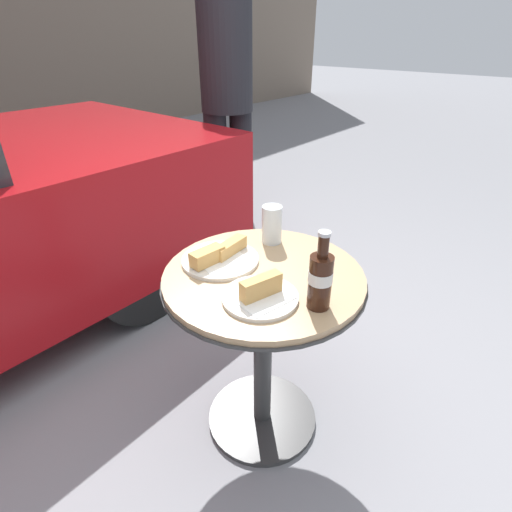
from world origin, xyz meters
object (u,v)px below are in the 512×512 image
at_px(cola_bottle_left, 320,279).
at_px(lunch_plate_far, 220,257).
at_px(pedestrian, 227,88).
at_px(lunch_plate_near, 260,294).
at_px(bistro_table, 263,320).
at_px(drinking_glass, 272,226).

xyz_separation_m(cola_bottle_left, lunch_plate_far, (-0.00, 0.38, -0.07)).
distance_m(cola_bottle_left, lunch_plate_far, 0.39).
relative_size(cola_bottle_left, pedestrian, 0.13).
height_order(cola_bottle_left, lunch_plate_near, cola_bottle_left).
height_order(lunch_plate_near, lunch_plate_far, lunch_plate_near).
bearing_deg(bistro_table, lunch_plate_near, -144.54).
xyz_separation_m(cola_bottle_left, pedestrian, (1.34, 1.63, 0.22)).
relative_size(bistro_table, cola_bottle_left, 2.98).
bearing_deg(bistro_table, lunch_plate_far, 103.70).
bearing_deg(pedestrian, lunch_plate_far, -137.06).
relative_size(bistro_table, lunch_plate_near, 3.12).
bearing_deg(lunch_plate_near, lunch_plate_far, 72.40).
relative_size(lunch_plate_far, pedestrian, 0.14).
bearing_deg(pedestrian, lunch_plate_near, -133.63).
xyz_separation_m(drinking_glass, lunch_plate_far, (-0.22, 0.04, -0.04)).
bearing_deg(drinking_glass, bistro_table, -148.15).
relative_size(cola_bottle_left, lunch_plate_far, 0.90).
bearing_deg(cola_bottle_left, pedestrian, 50.59).
relative_size(drinking_glass, lunch_plate_near, 0.62).
distance_m(bistro_table, lunch_plate_near, 0.25).
distance_m(drinking_glass, lunch_plate_near, 0.36).
relative_size(bistro_table, lunch_plate_far, 2.69).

